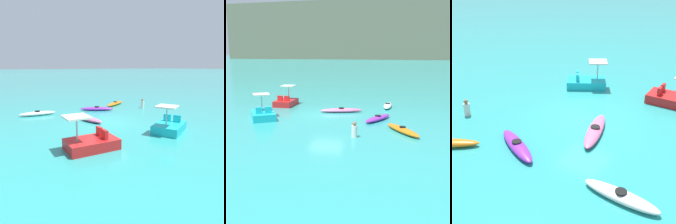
% 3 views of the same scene
% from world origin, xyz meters
% --- Properties ---
extents(ground_plane, '(600.00, 600.00, 0.00)m').
position_xyz_m(ground_plane, '(0.00, 0.00, 0.00)').
color(ground_plane, teal).
extents(headland_cliff, '(141.26, 43.92, 32.52)m').
position_xyz_m(headland_cliff, '(-25.71, 163.64, 16.26)').
color(headland_cliff, '#6B6651').
rests_on(headland_cliff, ground_plane).
extents(kayak_pink, '(3.30, 1.48, 0.37)m').
position_xyz_m(kayak_pink, '(0.96, 1.09, 0.16)').
color(kayak_pink, pink).
rests_on(kayak_pink, ground_plane).
extents(kayak_white, '(0.80, 2.81, 0.37)m').
position_xyz_m(kayak_white, '(4.43, 3.84, 0.16)').
color(kayak_white, white).
rests_on(kayak_white, ground_plane).
extents(kayak_purple, '(1.94, 2.86, 0.37)m').
position_xyz_m(kayak_purple, '(3.88, -1.13, 0.16)').
color(kayak_purple, purple).
rests_on(kayak_purple, ground_plane).
extents(kayak_orange, '(2.17, 2.94, 0.37)m').
position_xyz_m(kayak_orange, '(5.46, -3.93, 0.16)').
color(kayak_orange, orange).
rests_on(kayak_orange, ground_plane).
extents(pedal_boat_red, '(1.53, 2.47, 1.68)m').
position_xyz_m(pedal_boat_red, '(-4.29, 3.09, 0.34)').
color(pedal_boat_red, red).
rests_on(pedal_boat_red, ground_plane).
extents(pedal_boat_cyan, '(2.50, 2.83, 1.68)m').
position_xyz_m(pedal_boat_cyan, '(-4.02, -2.12, 0.34)').
color(pedal_boat_cyan, '#19B7C6').
rests_on(pedal_boat_cyan, ground_plane).
extents(person_near_shore, '(0.45, 0.45, 0.88)m').
position_xyz_m(person_near_shore, '(2.84, -5.36, 0.39)').
color(person_near_shore, silver).
rests_on(person_near_shore, ground_plane).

